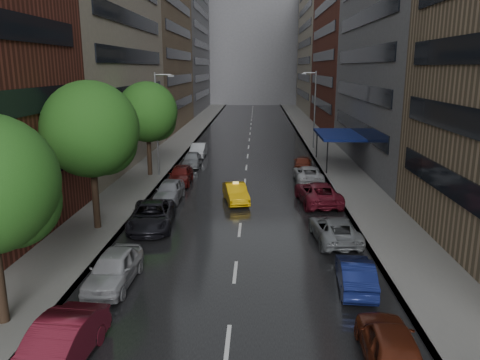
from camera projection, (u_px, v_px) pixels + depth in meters
name	position (u px, v px, depth m)	size (l,w,h in m)	color
road	(249.00, 142.00, 61.30)	(14.00, 140.00, 0.01)	black
sidewalk_left	(181.00, 141.00, 61.60)	(4.00, 140.00, 0.15)	gray
sidewalk_right	(318.00, 142.00, 60.97)	(4.00, 140.00, 0.15)	gray
buildings_left	(146.00, 21.00, 66.60)	(8.00, 108.00, 38.00)	maroon
buildings_right	(360.00, 26.00, 63.75)	(8.05, 109.10, 36.00)	#937A5B
building_far	(254.00, 42.00, 123.58)	(40.00, 14.00, 32.00)	slate
tree_mid	(90.00, 130.00, 26.89)	(5.58, 5.58, 8.89)	#382619
tree_far	(147.00, 112.00, 40.84)	(5.28, 5.28, 8.41)	#382619
taxi	(236.00, 193.00, 33.98)	(1.44, 4.14, 1.36)	#DFA40B
parked_cars_left	(164.00, 198.00, 32.40)	(3.05, 41.80, 1.57)	#5B121F
parked_cars_right	(323.00, 205.00, 30.89)	(3.20, 34.50, 1.59)	#521E10
street_lamp_left	(158.00, 122.00, 40.99)	(1.74, 0.22, 9.00)	gray
street_lamp_right	(314.00, 108.00, 55.03)	(1.74, 0.22, 9.00)	gray
awning	(338.00, 135.00, 45.69)	(4.00, 8.00, 3.12)	navy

